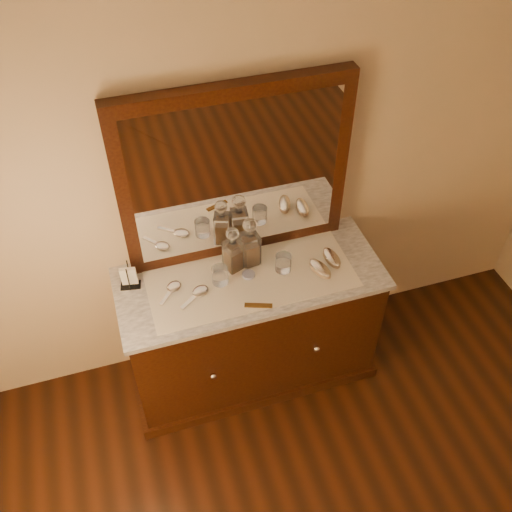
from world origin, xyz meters
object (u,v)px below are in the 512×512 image
at_px(mirror_frame, 235,175).
at_px(brush_far, 332,258).
at_px(dresser_cabinet, 251,328).
at_px(decanter_left, 233,253).
at_px(brush_near, 320,269).
at_px(pin_dish, 249,275).
at_px(hand_mirror_outer, 172,289).
at_px(hand_mirror_inner, 198,293).
at_px(decanter_right, 250,246).
at_px(comb, 258,305).
at_px(napkin_rack, 129,277).

height_order(mirror_frame, brush_far, mirror_frame).
relative_size(dresser_cabinet, brush_far, 8.65).
xyz_separation_m(decanter_left, brush_near, (0.43, -0.17, -0.09)).
bearing_deg(dresser_cabinet, pin_dish, 133.37).
relative_size(hand_mirror_outer, hand_mirror_inner, 0.89).
distance_m(pin_dish, hand_mirror_inner, 0.29).
xyz_separation_m(decanter_right, hand_mirror_inner, (-0.33, -0.15, -0.11)).
relative_size(dresser_cabinet, mirror_frame, 1.17).
distance_m(comb, brush_near, 0.41).
relative_size(mirror_frame, hand_mirror_inner, 6.41).
bearing_deg(brush_far, decanter_right, 163.47).
bearing_deg(hand_mirror_inner, dresser_cabinet, 8.01).
bearing_deg(decanter_right, brush_far, -16.53).
xyz_separation_m(dresser_cabinet, napkin_rack, (-0.62, 0.13, 0.50)).
relative_size(comb, decanter_right, 0.47).
bearing_deg(pin_dish, napkin_rack, 169.01).
bearing_deg(hand_mirror_inner, pin_dish, 9.87).
bearing_deg(brush_far, napkin_rack, 172.10).
bearing_deg(hand_mirror_outer, napkin_rack, 154.50).
bearing_deg(brush_near, dresser_cabinet, 167.59).
bearing_deg(decanter_left, brush_near, -21.61).
bearing_deg(comb, brush_far, 41.41).
xyz_separation_m(comb, decanter_right, (0.05, 0.32, 0.11)).
bearing_deg(dresser_cabinet, decanter_right, 74.11).
bearing_deg(dresser_cabinet, napkin_rack, 168.40).
height_order(napkin_rack, decanter_left, decanter_left).
height_order(mirror_frame, pin_dish, mirror_frame).
bearing_deg(decanter_right, brush_near, -28.86).
bearing_deg(decanter_left, mirror_frame, 66.34).
xyz_separation_m(decanter_left, hand_mirror_inner, (-0.23, -0.13, -0.10)).
bearing_deg(brush_far, comb, -158.49).
height_order(decanter_left, hand_mirror_outer, decanter_left).
relative_size(pin_dish, brush_far, 0.44).
bearing_deg(mirror_frame, napkin_rack, -169.31).
relative_size(pin_dish, comb, 0.50).
xyz_separation_m(pin_dish, brush_near, (0.38, -0.09, 0.02)).
xyz_separation_m(decanter_left, decanter_right, (0.10, 0.01, 0.01)).
height_order(comb, napkin_rack, napkin_rack).
relative_size(mirror_frame, decanter_left, 4.25).
bearing_deg(napkin_rack, decanter_right, -1.98).
relative_size(mirror_frame, hand_mirror_outer, 7.21).
height_order(mirror_frame, decanter_left, mirror_frame).
relative_size(comb, brush_near, 0.83).
xyz_separation_m(decanter_right, brush_near, (0.34, -0.19, -0.10)).
relative_size(dresser_cabinet, decanter_right, 4.57).
xyz_separation_m(decanter_right, hand_mirror_outer, (-0.45, -0.07, -0.11)).
bearing_deg(mirror_frame, hand_mirror_inner, -135.87).
bearing_deg(napkin_rack, decanter_left, -3.75).
bearing_deg(hand_mirror_inner, brush_near, -3.39).
height_order(dresser_cabinet, hand_mirror_inner, hand_mirror_inner).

